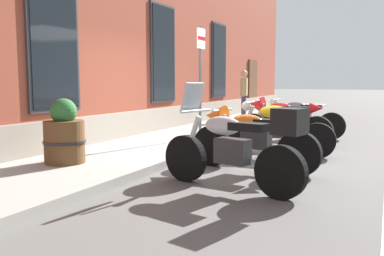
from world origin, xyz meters
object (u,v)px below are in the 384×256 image
object	(u,v)px
pedestrian_tan_coat	(244,92)
motorcycle_silver_touring	(237,146)
motorcycle_orange_sport	(249,135)
parking_sign	(201,67)
motorcycle_grey_naked	(299,118)
barrel_planter	(64,136)
motorcycle_yellow_naked	(277,129)
motorcycle_red_sport	(281,119)

from	to	relation	value
pedestrian_tan_coat	motorcycle_silver_touring	bearing A→B (deg)	-161.94
motorcycle_orange_sport	parking_sign	distance (m)	3.02
motorcycle_grey_naked	pedestrian_tan_coat	distance (m)	3.37
motorcycle_silver_touring	barrel_planter	distance (m)	2.76
motorcycle_silver_touring	barrel_planter	size ratio (longest dim) A/B	2.07
barrel_planter	pedestrian_tan_coat	bearing A→B (deg)	-1.52
motorcycle_orange_sport	pedestrian_tan_coat	bearing A→B (deg)	19.28
motorcycle_orange_sport	barrel_planter	distance (m)	2.84
motorcycle_grey_naked	motorcycle_orange_sport	bearing A→B (deg)	-179.18
barrel_planter	motorcycle_yellow_naked	bearing A→B (deg)	-42.96
motorcycle_orange_sport	barrel_planter	world-z (taller)	barrel_planter
motorcycle_silver_touring	barrel_planter	world-z (taller)	motorcycle_silver_touring
motorcycle_silver_touring	motorcycle_yellow_naked	xyz separation A→B (m)	(2.71, 0.17, -0.07)
motorcycle_red_sport	motorcycle_grey_naked	bearing A→B (deg)	-3.34
motorcycle_silver_touring	motorcycle_grey_naked	xyz separation A→B (m)	(5.39, 0.31, -0.09)
motorcycle_grey_naked	pedestrian_tan_coat	bearing A→B (deg)	42.51
pedestrian_tan_coat	motorcycle_orange_sport	bearing A→B (deg)	-160.72
motorcycle_yellow_naked	parking_sign	xyz separation A→B (m)	(0.66, 1.88, 1.21)
motorcycle_red_sport	barrel_planter	size ratio (longest dim) A/B	2.09
motorcycle_silver_touring	pedestrian_tan_coat	world-z (taller)	pedestrian_tan_coat
motorcycle_grey_naked	barrel_planter	size ratio (longest dim) A/B	2.20
motorcycle_orange_sport	motorcycle_grey_naked	size ratio (longest dim) A/B	0.96
motorcycle_silver_touring	pedestrian_tan_coat	distance (m)	8.25
motorcycle_silver_touring	parking_sign	size ratio (longest dim) A/B	0.85
motorcycle_yellow_naked	motorcycle_red_sport	distance (m)	1.22
motorcycle_grey_naked	parking_sign	distance (m)	2.93
motorcycle_grey_naked	pedestrian_tan_coat	xyz separation A→B (m)	(2.45, 2.25, 0.55)
motorcycle_grey_naked	barrel_planter	world-z (taller)	barrel_planter
motorcycle_yellow_naked	motorcycle_red_sport	world-z (taller)	motorcycle_red_sport
motorcycle_grey_naked	parking_sign	world-z (taller)	parking_sign
motorcycle_red_sport	motorcycle_silver_touring	bearing A→B (deg)	-174.24
motorcycle_orange_sport	motorcycle_grey_naked	world-z (taller)	motorcycle_orange_sport
motorcycle_orange_sport	parking_sign	bearing A→B (deg)	40.26
motorcycle_red_sport	motorcycle_grey_naked	size ratio (longest dim) A/B	0.95
motorcycle_orange_sport	motorcycle_grey_naked	xyz separation A→B (m)	(4.14, 0.06, -0.07)
motorcycle_silver_touring	motorcycle_red_sport	xyz separation A→B (m)	(3.91, 0.39, 0.00)
motorcycle_grey_naked	pedestrian_tan_coat	world-z (taller)	pedestrian_tan_coat
pedestrian_tan_coat	parking_sign	xyz separation A→B (m)	(-4.46, -0.50, 0.67)
barrel_planter	parking_sign	bearing A→B (deg)	-11.70
motorcycle_silver_touring	pedestrian_tan_coat	size ratio (longest dim) A/B	1.28
parking_sign	motorcycle_silver_touring	bearing A→B (deg)	-148.70
pedestrian_tan_coat	parking_sign	distance (m)	4.54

